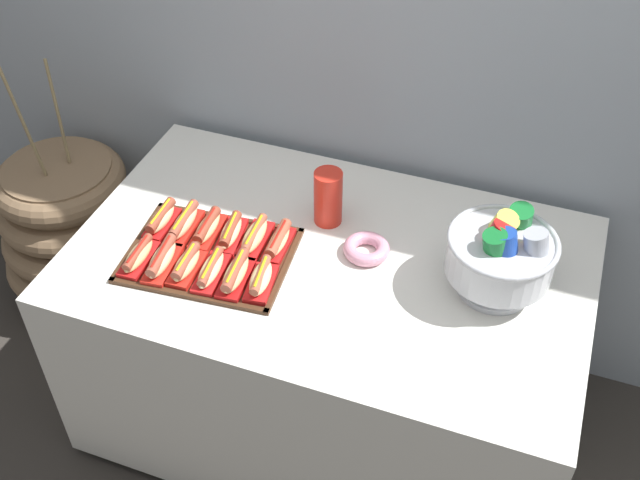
% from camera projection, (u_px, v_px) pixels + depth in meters
% --- Properties ---
extents(ground_plane, '(10.00, 10.00, 0.00)m').
position_uv_depth(ground_plane, '(328.00, 412.00, 2.80)').
color(ground_plane, '#38332D').
extents(back_wall, '(6.00, 0.10, 2.60)m').
position_uv_depth(back_wall, '(393.00, 13.00, 2.32)').
color(back_wall, '#9EA8B2').
rests_on(back_wall, ground_plane).
extents(buffet_table, '(1.53, 0.94, 0.78)m').
position_uv_depth(buffet_table, '(328.00, 338.00, 2.53)').
color(buffet_table, white).
rests_on(buffet_table, ground_plane).
extents(floor_vase, '(0.59, 0.59, 1.20)m').
position_uv_depth(floor_vase, '(75.00, 235.00, 3.05)').
color(floor_vase, '#896B4C').
rests_on(floor_vase, ground_plane).
extents(serving_tray, '(0.51, 0.40, 0.01)m').
position_uv_depth(serving_tray, '(210.00, 256.00, 2.27)').
color(serving_tray, '#472B19').
rests_on(serving_tray, buffet_table).
extents(hot_dog_0, '(0.07, 0.17, 0.06)m').
position_uv_depth(hot_dog_0, '(138.00, 256.00, 2.23)').
color(hot_dog_0, red).
rests_on(hot_dog_0, serving_tray).
extents(hot_dog_1, '(0.09, 0.18, 0.06)m').
position_uv_depth(hot_dog_1, '(162.00, 259.00, 2.21)').
color(hot_dog_1, red).
rests_on(hot_dog_1, serving_tray).
extents(hot_dog_2, '(0.07, 0.16, 0.06)m').
position_uv_depth(hot_dog_2, '(186.00, 265.00, 2.20)').
color(hot_dog_2, red).
rests_on(hot_dog_2, serving_tray).
extents(hot_dog_3, '(0.08, 0.18, 0.06)m').
position_uv_depth(hot_dog_3, '(211.00, 270.00, 2.19)').
color(hot_dog_3, red).
rests_on(hot_dog_3, serving_tray).
extents(hot_dog_4, '(0.08, 0.18, 0.06)m').
position_uv_depth(hot_dog_4, '(236.00, 274.00, 2.17)').
color(hot_dog_4, '#B21414').
rests_on(hot_dog_4, serving_tray).
extents(hot_dog_5, '(0.09, 0.16, 0.06)m').
position_uv_depth(hot_dog_5, '(261.00, 279.00, 2.16)').
color(hot_dog_5, red).
rests_on(hot_dog_5, serving_tray).
extents(hot_dog_6, '(0.07, 0.16, 0.06)m').
position_uv_depth(hot_dog_6, '(161.00, 219.00, 2.35)').
color(hot_dog_6, red).
rests_on(hot_dog_6, serving_tray).
extents(hot_dog_7, '(0.07, 0.18, 0.06)m').
position_uv_depth(hot_dog_7, '(184.00, 223.00, 2.33)').
color(hot_dog_7, red).
rests_on(hot_dog_7, serving_tray).
extents(hot_dog_8, '(0.07, 0.17, 0.06)m').
position_uv_depth(hot_dog_8, '(207.00, 228.00, 2.32)').
color(hot_dog_8, red).
rests_on(hot_dog_8, serving_tray).
extents(hot_dog_9, '(0.09, 0.17, 0.06)m').
position_uv_depth(hot_dog_9, '(231.00, 233.00, 2.31)').
color(hot_dog_9, red).
rests_on(hot_dog_9, serving_tray).
extents(hot_dog_10, '(0.08, 0.18, 0.06)m').
position_uv_depth(hot_dog_10, '(254.00, 237.00, 2.29)').
color(hot_dog_10, red).
rests_on(hot_dog_10, serving_tray).
extents(hot_dog_11, '(0.07, 0.16, 0.06)m').
position_uv_depth(hot_dog_11, '(278.00, 241.00, 2.28)').
color(hot_dog_11, red).
rests_on(hot_dog_11, serving_tray).
extents(punch_bowl, '(0.30, 0.30, 0.25)m').
position_uv_depth(punch_bowl, '(502.00, 254.00, 2.09)').
color(punch_bowl, silver).
rests_on(punch_bowl, buffet_table).
extents(cup_stack, '(0.09, 0.09, 0.18)m').
position_uv_depth(cup_stack, '(328.00, 197.00, 2.34)').
color(cup_stack, red).
rests_on(cup_stack, buffet_table).
extents(donut, '(0.14, 0.14, 0.04)m').
position_uv_depth(donut, '(366.00, 249.00, 2.27)').
color(donut, pink).
rests_on(donut, buffet_table).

